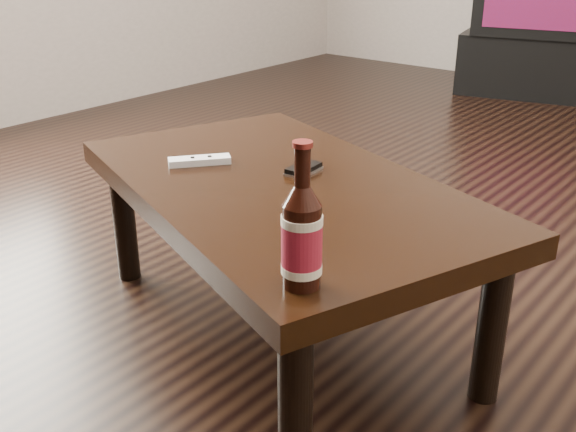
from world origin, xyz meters
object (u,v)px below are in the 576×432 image
Objects in this scene: phone at (304,169)px; coffee_table at (280,202)px; beer_bottle at (302,237)px; remote at (200,161)px; tv_stand at (538,65)px.

coffee_table is at bearing -100.84° from phone.
remote is at bearing 150.57° from beer_bottle.
phone is 0.28m from remote.
remote is (-0.25, -0.12, 0.00)m from phone.
coffee_table is 0.26m from remote.
phone is at bearing 127.46° from beer_bottle.
tv_stand is at bearing 132.32° from remote.
beer_bottle reaches higher than phone.
tv_stand is 8.59× the size of phone.
tv_stand is 3.18m from coffee_table.
remote reaches higher than phone.
tv_stand is 6.07× the size of remote.
beer_bottle is at bearing 8.63° from remote.
phone reaches higher than tv_stand.
beer_bottle reaches higher than remote.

